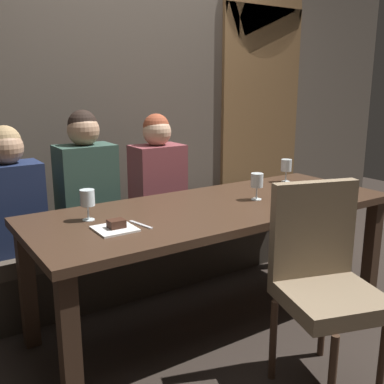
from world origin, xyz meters
TOP-DOWN VIEW (x-y plane):
  - ground at (0.00, 0.00)m, footprint 9.00×9.00m
  - back_wall_tiled at (0.00, 1.22)m, footprint 6.00×0.12m
  - arched_door at (1.35, 1.15)m, footprint 0.90×0.05m
  - dining_table at (0.00, 0.00)m, footprint 2.20×0.84m
  - banquette_bench at (0.00, 0.70)m, footprint 2.50×0.44m
  - chair_near_side at (0.09, -0.72)m, footprint 0.55×0.55m
  - diner_redhead at (-1.01, 0.67)m, footprint 0.36×0.24m
  - diner_bearded at (-0.54, 0.68)m, footprint 0.36×0.24m
  - diner_far_end at (-0.00, 0.71)m, footprint 0.36×0.24m
  - wine_glass_center_front at (-0.74, 0.13)m, footprint 0.08×0.08m
  - wine_glass_near_right at (0.79, 0.24)m, footprint 0.08×0.08m
  - wine_glass_center_back at (0.28, -0.03)m, footprint 0.08×0.08m
  - dessert_plate at (-0.69, -0.09)m, footprint 0.19×0.19m
  - fork_on_table at (-0.55, -0.09)m, footprint 0.05×0.17m

SIDE VIEW (x-z plane):
  - ground at x=0.00m, z-range 0.00..0.00m
  - banquette_bench at x=0.00m, z-range 0.00..0.45m
  - chair_near_side at x=0.09m, z-range 0.07..1.05m
  - dining_table at x=0.00m, z-range 0.28..1.02m
  - fork_on_table at x=-0.55m, z-range 0.74..0.75m
  - dessert_plate at x=-0.69m, z-range 0.73..0.78m
  - diner_redhead at x=-1.01m, z-range 0.43..1.18m
  - diner_far_end at x=0.00m, z-range 0.43..1.21m
  - diner_bearded at x=-0.54m, z-range 0.43..1.26m
  - wine_glass_center_back at x=0.28m, z-range 0.77..0.93m
  - wine_glass_center_front at x=-0.74m, z-range 0.77..0.93m
  - wine_glass_near_right at x=0.79m, z-range 0.77..0.94m
  - arched_door at x=1.35m, z-range 0.09..2.64m
  - back_wall_tiled at x=0.00m, z-range 0.00..3.00m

